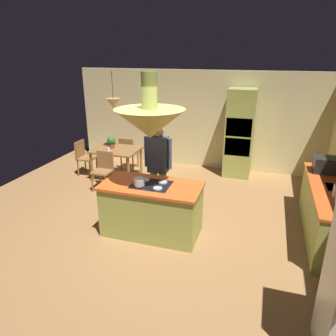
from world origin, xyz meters
TOP-DOWN VIEW (x-y plane):
  - ground at (0.00, 0.00)m, footprint 8.16×8.16m
  - wall_back at (0.00, 3.45)m, footprint 6.80×0.10m
  - kitchen_island at (0.00, -0.20)m, footprint 1.67×0.86m
  - counter_run_right at (2.84, 0.60)m, footprint 0.73×2.39m
  - oven_tower at (1.10, 3.04)m, footprint 0.66×0.62m
  - dining_table at (-1.70, 1.90)m, footprint 1.08×0.89m
  - person_at_island at (-0.12, 0.50)m, footprint 0.53×0.24m
  - range_hood at (0.00, -0.20)m, footprint 1.10×1.10m
  - pendant_light_over_table at (-1.70, 1.90)m, footprint 0.32×0.32m
  - chair_facing_island at (-1.70, 1.23)m, footprint 0.40×0.40m
  - chair_by_back_wall at (-1.70, 2.57)m, footprint 0.40×0.40m
  - chair_at_corner at (-2.62, 1.90)m, footprint 0.40×0.40m
  - potted_plant_on_table at (-1.83, 1.93)m, footprint 0.20×0.20m
  - cup_on_table at (-1.79, 1.68)m, footprint 0.07×0.07m
  - microwave_on_counter at (2.84, 1.31)m, footprint 0.46×0.36m
  - cooking_pot_on_cooktop at (-0.16, -0.33)m, footprint 0.18×0.18m

SIDE VIEW (x-z plane):
  - ground at x=0.00m, z-range 0.00..0.00m
  - kitchen_island at x=0.00m, z-range -0.01..0.92m
  - counter_run_right at x=2.84m, z-range 0.01..0.92m
  - chair_facing_island at x=-1.70m, z-range 0.07..0.94m
  - chair_by_back_wall at x=-1.70m, z-range 0.07..0.94m
  - chair_at_corner at x=-2.62m, z-range 0.07..0.94m
  - dining_table at x=-1.70m, z-range 0.28..1.04m
  - cup_on_table at x=-1.79m, z-range 0.76..0.85m
  - potted_plant_on_table at x=-1.83m, z-range 0.78..1.08m
  - cooking_pot_on_cooktop at x=-0.16m, z-range 0.93..1.05m
  - person_at_island at x=-0.12m, z-range 0.14..1.91m
  - microwave_on_counter at x=2.84m, z-range 0.91..1.19m
  - oven_tower at x=1.10m, z-range 0.00..2.17m
  - wall_back at x=0.00m, z-range 0.00..2.55m
  - pendant_light_over_table at x=-1.70m, z-range 1.45..2.27m
  - range_hood at x=0.00m, z-range 1.46..2.46m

